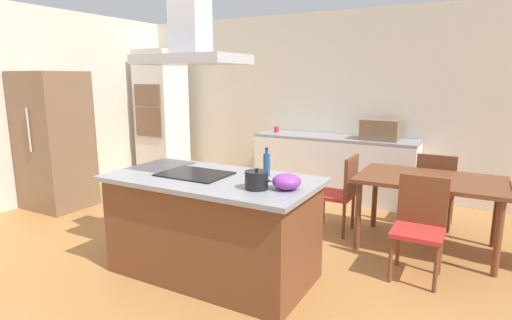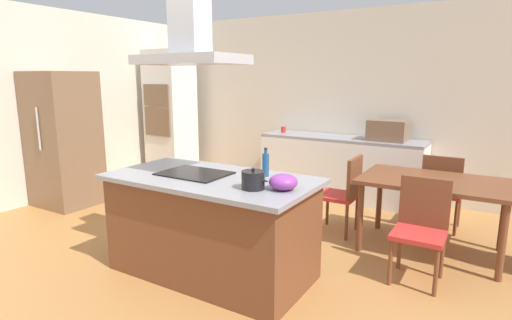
{
  "view_description": "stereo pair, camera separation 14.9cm",
  "coord_description": "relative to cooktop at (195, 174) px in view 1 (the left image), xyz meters",
  "views": [
    {
      "loc": [
        1.99,
        -2.81,
        1.75
      ],
      "look_at": [
        0.22,
        0.4,
        1.0
      ],
      "focal_mm": 28.62,
      "sensor_mm": 36.0,
      "label": 1
    },
    {
      "loc": [
        2.12,
        -2.74,
        1.75
      ],
      "look_at": [
        0.22,
        0.4,
        1.0
      ],
      "focal_mm": 28.62,
      "sensor_mm": 36.0,
      "label": 2
    }
  ],
  "objects": [
    {
      "name": "wall_back",
      "position": [
        0.18,
        3.25,
        0.44
      ],
      "size": [
        7.2,
        0.1,
        2.7
      ],
      "primitive_type": "cube",
      "color": "beige",
      "rests_on": "ground"
    },
    {
      "name": "cooktop",
      "position": [
        0.0,
        0.0,
        0.0
      ],
      "size": [
        0.6,
        0.44,
        0.01
      ],
      "primitive_type": "cube",
      "color": "black",
      "rests_on": "kitchen_island"
    },
    {
      "name": "ground",
      "position": [
        0.18,
        1.5,
        -0.91
      ],
      "size": [
        16.0,
        16.0,
        0.0
      ],
      "primitive_type": "plane",
      "color": "#AD753D"
    },
    {
      "name": "countertop_microwave",
      "position": [
        0.99,
        2.88,
        0.13
      ],
      "size": [
        0.5,
        0.38,
        0.28
      ],
      "primitive_type": "cube",
      "color": "brown",
      "rests_on": "back_counter"
    },
    {
      "name": "wall_left",
      "position": [
        -3.27,
        1.0,
        0.44
      ],
      "size": [
        0.1,
        8.8,
        2.7
      ],
      "primitive_type": "cube",
      "color": "beige",
      "rests_on": "ground"
    },
    {
      "name": "back_counter",
      "position": [
        0.34,
        2.88,
        -0.46
      ],
      "size": [
        2.33,
        0.62,
        0.9
      ],
      "color": "white",
      "rests_on": "ground"
    },
    {
      "name": "chair_facing_island",
      "position": [
        1.79,
        0.87,
        -0.4
      ],
      "size": [
        0.42,
        0.42,
        0.89
      ],
      "color": "red",
      "rests_on": "ground"
    },
    {
      "name": "mixing_bowl",
      "position": [
        0.91,
        -0.05,
        0.06
      ],
      "size": [
        0.22,
        0.22,
        0.12
      ],
      "primitive_type": "ellipsoid",
      "color": "purple",
      "rests_on": "kitchen_island"
    },
    {
      "name": "tea_kettle",
      "position": [
        0.71,
        -0.15,
        0.07
      ],
      "size": [
        0.23,
        0.18,
        0.17
      ],
      "color": "black",
      "rests_on": "kitchen_island"
    },
    {
      "name": "wall_oven_stack",
      "position": [
        -2.72,
        2.65,
        0.2
      ],
      "size": [
        0.7,
        0.66,
        2.2
      ],
      "color": "white",
      "rests_on": "ground"
    },
    {
      "name": "chair_facing_back_wall",
      "position": [
        1.79,
        2.2,
        -0.4
      ],
      "size": [
        0.42,
        0.42,
        0.89
      ],
      "color": "red",
      "rests_on": "ground"
    },
    {
      "name": "olive_oil_bottle",
      "position": [
        0.58,
        0.26,
        0.1
      ],
      "size": [
        0.06,
        0.06,
        0.25
      ],
      "color": "navy",
      "rests_on": "kitchen_island"
    },
    {
      "name": "kitchen_island",
      "position": [
        0.18,
        0.0,
        -0.45
      ],
      "size": [
        1.85,
        0.96,
        0.9
      ],
      "color": "brown",
      "rests_on": "ground"
    },
    {
      "name": "range_hood",
      "position": [
        0.0,
        0.0,
        1.2
      ],
      "size": [
        0.9,
        0.55,
        0.78
      ],
      "color": "#ADADB2"
    },
    {
      "name": "coffee_mug_red",
      "position": [
        -0.61,
        2.89,
        0.04
      ],
      "size": [
        0.08,
        0.08,
        0.09
      ],
      "primitive_type": "cylinder",
      "color": "red",
      "rests_on": "back_counter"
    },
    {
      "name": "dining_table",
      "position": [
        1.79,
        1.53,
        -0.24
      ],
      "size": [
        1.4,
        0.9,
        0.75
      ],
      "color": "brown",
      "rests_on": "ground"
    },
    {
      "name": "refrigerator",
      "position": [
        -2.8,
        0.62,
        0.0
      ],
      "size": [
        0.8,
        0.73,
        1.82
      ],
      "color": "brown",
      "rests_on": "ground"
    },
    {
      "name": "chair_at_left_end",
      "position": [
        0.87,
        1.53,
        -0.4
      ],
      "size": [
        0.42,
        0.42,
        0.89
      ],
      "color": "red",
      "rests_on": "ground"
    }
  ]
}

